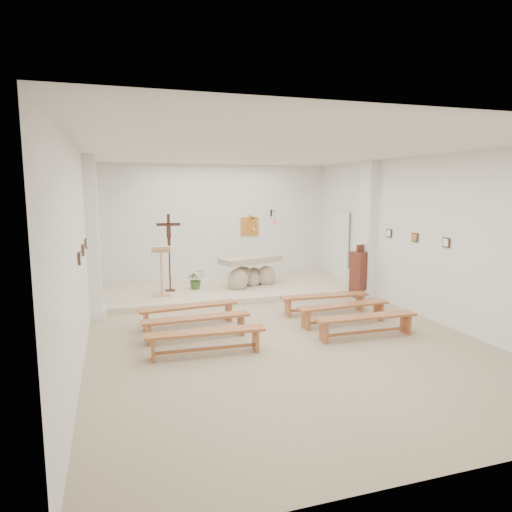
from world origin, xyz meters
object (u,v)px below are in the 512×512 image
object	(u,v)px
bench_left_front	(189,310)
bench_right_front	(325,299)
altar	(250,274)
bench_left_third	(206,337)
crucifix_stand	(169,247)
lectern	(161,271)
donation_pedestal	(359,274)
bench_left_second	(196,322)
bench_right_third	(366,321)
bench_right_second	(344,309)

from	to	relation	value
bench_left_front	bench_right_front	world-z (taller)	same
altar	bench_right_front	size ratio (longest dim) A/B	0.89
bench_left_third	crucifix_stand	bearing A→B (deg)	92.91
lectern	donation_pedestal	bearing A→B (deg)	-10.06
crucifix_stand	bench_right_front	world-z (taller)	crucifix_stand
bench_left_second	bench_right_third	world-z (taller)	same
bench_left_front	bench_right_front	bearing A→B (deg)	-6.55
crucifix_stand	bench_left_second	size ratio (longest dim) A/B	0.98
bench_left_front	bench_right_second	size ratio (longest dim) A/B	1.00
lectern	bench_left_third	world-z (taller)	lectern
bench_right_front	altar	bearing A→B (deg)	112.38
donation_pedestal	bench_right_third	world-z (taller)	donation_pedestal
altar	bench_left_second	world-z (taller)	altar
bench_right_second	bench_left_third	size ratio (longest dim) A/B	1.00
crucifix_stand	bench_left_front	distance (m)	2.86
crucifix_stand	bench_left_third	xyz separation A→B (m)	(0.05, -4.45, -0.99)
lectern	bench_right_third	size ratio (longest dim) A/B	0.63
donation_pedestal	bench_right_front	bearing A→B (deg)	-162.32
bench_right_second	bench_left_front	bearing A→B (deg)	160.04
bench_left_third	altar	bearing A→B (deg)	66.82
altar	bench_right_second	size ratio (longest dim) A/B	0.89
bench_left_third	bench_right_third	size ratio (longest dim) A/B	1.00
altar	donation_pedestal	world-z (taller)	donation_pedestal
bench_left_third	bench_left_second	bearing A→B (deg)	92.30
bench_left_third	donation_pedestal	bearing A→B (deg)	34.78
donation_pedestal	bench_right_second	bearing A→B (deg)	-146.55
lectern	bench_left_front	xyz separation A→B (m)	(0.31, -2.23, -0.46)
altar	lectern	xyz separation A→B (m)	(-2.43, -0.45, 0.29)
bench_right_second	bench_right_front	bearing A→B (deg)	86.06
bench_left_second	bench_right_front	bearing A→B (deg)	13.49
crucifix_stand	altar	bearing A→B (deg)	5.43
bench_right_front	crucifix_stand	bearing A→B (deg)	142.01
crucifix_stand	donation_pedestal	world-z (taller)	crucifix_stand
donation_pedestal	bench_left_front	distance (m)	4.80
lectern	bench_left_third	xyz separation A→B (m)	(0.31, -3.99, -0.46)
lectern	bench_left_second	xyz separation A→B (m)	(0.31, -3.11, -0.46)
bench_right_front	bench_right_third	world-z (taller)	same
crucifix_stand	bench_left_third	bearing A→B (deg)	-83.80
bench_right_front	lectern	bearing A→B (deg)	149.32
lectern	bench_left_front	world-z (taller)	lectern
donation_pedestal	crucifix_stand	bearing A→B (deg)	142.71
altar	donation_pedestal	xyz separation A→B (m)	(2.52, -1.49, 0.12)
donation_pedestal	bench_right_front	world-z (taller)	donation_pedestal
bench_left_second	bench_left_third	distance (m)	0.88
lectern	bench_right_second	xyz separation A→B (m)	(3.39, -3.11, -0.46)
bench_left_third	bench_right_third	distance (m)	3.08
crucifix_stand	bench_right_second	world-z (taller)	crucifix_stand
lectern	bench_left_front	distance (m)	2.29
bench_left_second	lectern	bearing A→B (deg)	93.08
altar	bench_left_front	bearing A→B (deg)	-147.14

